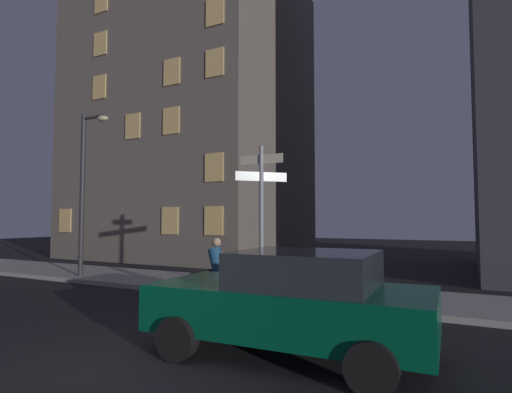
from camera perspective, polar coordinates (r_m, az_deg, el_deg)
name	(u,v)px	position (r m, az deg, el deg)	size (l,w,h in m)	color
ground_plane	(98,375)	(6.23, -21.22, -22.25)	(80.00, 80.00, 0.00)	black
sidewalk_kerb	(292,291)	(11.59, 5.01, -13.06)	(40.00, 2.97, 0.14)	#9E9991
signpost	(261,206)	(10.68, 0.75, -1.35)	(1.23, 1.02, 3.84)	gray
street_lamp	(86,180)	(15.14, -22.69, 2.15)	(1.21, 0.28, 5.55)	#2D2D30
car_near_right	(293,300)	(6.41, 5.13, -14.24)	(4.35, 2.22, 1.57)	#05472D
cyclist	(215,273)	(10.16, -5.78, -10.59)	(1.82, 0.34, 1.61)	black
building_left_block	(192,113)	(24.31, -8.85, 11.44)	(11.51, 9.37, 16.38)	#6B6056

